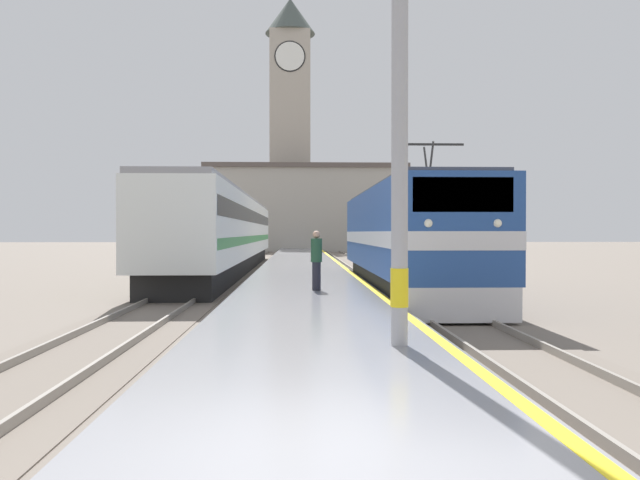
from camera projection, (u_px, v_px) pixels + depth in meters
name	position (u px, v px, depth m)	size (l,w,h in m)	color
ground_plane	(303.00, 270.00, 35.19)	(200.00, 200.00, 0.00)	#70665B
platform	(304.00, 273.00, 30.19)	(4.35, 140.00, 0.42)	gray
rail_track_near	(375.00, 276.00, 30.32)	(2.83, 140.00, 0.16)	#70665B
rail_track_far	(218.00, 276.00, 30.05)	(2.84, 140.00, 0.16)	#70665B
locomotive_train	(406.00, 239.00, 21.71)	(2.92, 15.22, 4.73)	black
passenger_train	(228.00, 232.00, 34.35)	(2.92, 32.29, 4.09)	black
catenary_mast	(405.00, 60.00, 9.59)	(2.50, 0.28, 8.86)	#9E9EA3
person_on_platform	(316.00, 259.00, 18.81)	(0.34, 0.34, 1.80)	#23232D
clock_tower	(290.00, 116.00, 77.89)	(6.19, 6.19, 31.38)	#ADA393
station_building	(306.00, 209.00, 71.30)	(22.40, 9.28, 9.65)	#A8A399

